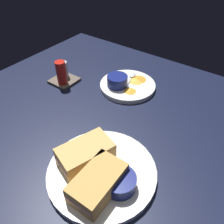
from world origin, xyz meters
TOP-DOWN VIEW (x-y plane):
  - ground_plane at (0.00, 0.00)cm, footprint 110.00×110.00cm
  - plate_sandwich_main at (-7.92, -8.40)cm, footprint 26.26×26.26cm
  - sandwich_half_near at (-7.83, -3.41)cm, footprint 14.81×11.42cm
  - sandwich_half_far at (-12.28, -10.82)cm, footprint 13.39×7.84cm
  - ramekin_dark_sauce at (-8.95, -14.22)cm, footprint 7.48×7.48cm
  - spoon_by_dark_ramekin at (-9.97, -8.51)cm, footprint 3.21×9.96cm
  - plate_chips_companion at (26.70, 6.88)cm, footprint 20.00×20.00cm
  - ramekin_light_gravy at (23.70, 9.39)cm, footprint 7.27×7.27cm
  - spoon_by_gravy_ramekin at (31.01, 7.94)cm, footprint 9.93×3.79cm
  - plantain_chip_scatter at (29.05, 4.96)cm, footprint 15.05×8.43cm
  - condiment_caddy at (15.45, 28.03)cm, footprint 9.00×9.00cm

SIDE VIEW (x-z plane):
  - ground_plane at x=0.00cm, z-range -3.00..0.00cm
  - plate_sandwich_main at x=-7.92cm, z-range 0.00..1.60cm
  - plate_chips_companion at x=26.70cm, z-range 0.00..1.60cm
  - plantain_chip_scatter at x=29.05cm, z-range 1.60..2.20cm
  - spoon_by_dark_ramekin at x=-9.97cm, z-range 1.56..2.36cm
  - spoon_by_gravy_ramekin at x=31.01cm, z-range 1.56..2.36cm
  - ramekin_dark_sauce at x=-8.95cm, z-range 1.73..4.95cm
  - condiment_caddy at x=15.45cm, z-range -1.34..8.16cm
  - ramekin_light_gravy at x=23.70cm, z-range 1.74..5.53cm
  - sandwich_half_near at x=-7.83cm, z-range 1.60..6.40cm
  - sandwich_half_far at x=-12.28cm, z-range 1.60..6.40cm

